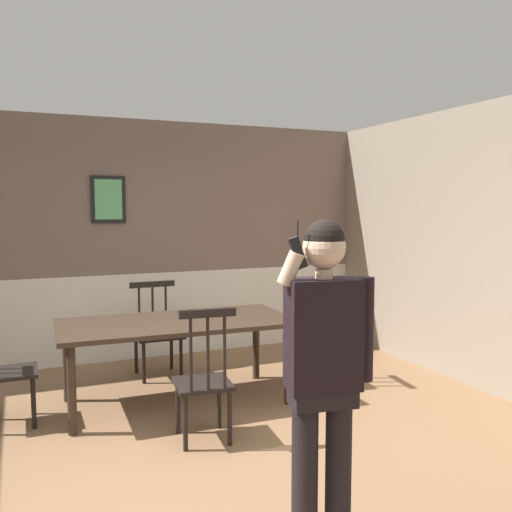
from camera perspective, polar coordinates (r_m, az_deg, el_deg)
ground_plane at (r=4.00m, az=-8.34°, el=-21.10°), size 7.02×7.02×0.00m
room_back_partition at (r=6.45m, az=-15.22°, el=1.04°), size 6.38×0.17×2.75m
dining_table at (r=5.00m, az=-8.25°, el=-7.47°), size 2.07×1.06×0.75m
chair_near_window at (r=4.94m, az=-24.59°, el=-10.77°), size 0.42×0.42×0.91m
chair_by_doorway at (r=5.89m, az=-10.23°, el=-7.68°), size 0.48×0.48×0.97m
chair_at_table_head at (r=5.54m, az=6.30°, el=-8.60°), size 0.49×0.49×0.93m
chair_opposite_corner at (r=4.23m, az=-5.42°, el=-12.64°), size 0.45×0.45×1.04m
person_figure at (r=2.93m, az=7.08°, el=-10.54°), size 0.53×0.27×1.70m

